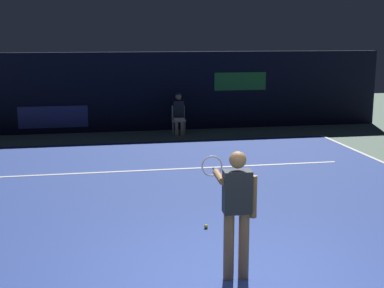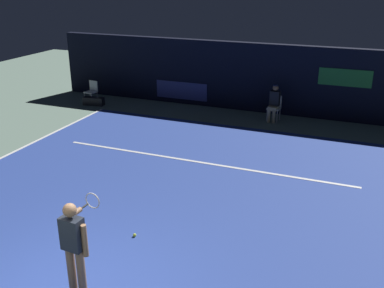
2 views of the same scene
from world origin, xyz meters
name	(u,v)px [view 1 (image 1 of 2)]	position (x,y,z in m)	size (l,w,h in m)	color
ground_plane	(178,192)	(0.00, 4.31, 0.00)	(33.16, 33.16, 0.00)	slate
court_surface	(178,192)	(0.00, 4.31, 0.01)	(11.04, 10.62, 0.01)	#2D479E
line_service	(166,169)	(0.00, 6.17, 0.01)	(8.61, 0.10, 0.01)	white
back_wall	(142,92)	(0.00, 11.73, 1.30)	(16.59, 0.33, 2.60)	black
tennis_player	(236,207)	(0.11, 0.23, 0.99)	(0.57, 0.95, 1.73)	#8C6647
line_judge_on_chair	(179,113)	(1.06, 10.74, 0.69)	(0.47, 0.55, 1.32)	white
tennis_ball	(206,226)	(0.11, 2.11, 0.05)	(0.07, 0.07, 0.07)	#CCE033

